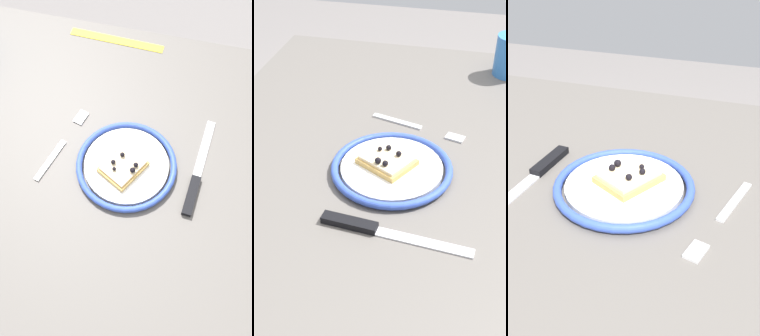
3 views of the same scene
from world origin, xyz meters
The scene contains 5 objects.
dining_table centered at (0.00, 0.00, 0.64)m, with size 1.08×0.81×0.73m.
plate centered at (0.02, 0.00, 0.74)m, with size 0.22×0.22×0.02m.
pizza_slice_near centered at (0.02, -0.01, 0.75)m, with size 0.11×0.11×0.03m.
knife centered at (0.17, 0.00, 0.74)m, with size 0.04×0.24×0.01m.
fork centered at (-0.13, 0.02, 0.74)m, with size 0.07×0.20×0.00m.
Camera 3 is at (-0.16, 0.50, 1.10)m, focal length 44.31 mm.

